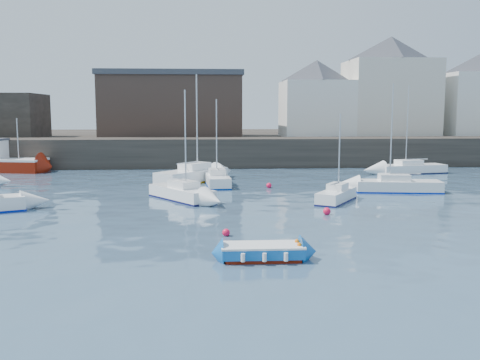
{
  "coord_description": "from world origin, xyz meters",
  "views": [
    {
      "loc": [
        -2.24,
        -21.44,
        5.83
      ],
      "look_at": [
        0.0,
        12.0,
        1.5
      ],
      "focal_mm": 40.0,
      "sensor_mm": 36.0,
      "label": 1
    }
  ],
  "objects": [
    {
      "name": "buoy_near",
      "position": [
        -1.25,
        3.12,
        0.0
      ],
      "size": [
        0.36,
        0.36,
        0.36
      ],
      "primitive_type": "sphere",
      "color": "#F5133F",
      "rests_on": "ground"
    },
    {
      "name": "bldg_east_a",
      "position": [
        20.0,
        42.0,
        8.81
      ],
      "size": [
        13.36,
        13.36,
        11.8
      ],
      "color": "beige",
      "rests_on": "land_strip"
    },
    {
      "name": "sailboat_d",
      "position": [
        11.73,
        16.07,
        0.47
      ],
      "size": [
        6.31,
        2.79,
        7.77
      ],
      "color": "white",
      "rests_on": "ground"
    },
    {
      "name": "sailboat_b",
      "position": [
        -3.75,
        13.66,
        0.47
      ],
      "size": [
        4.67,
        5.6,
        7.18
      ],
      "color": "white",
      "rests_on": "ground"
    },
    {
      "name": "buoy_mid",
      "position": [
        4.66,
        7.95,
        0.0
      ],
      "size": [
        0.43,
        0.43,
        0.43
      ],
      "primitive_type": "sphere",
      "color": "#F5133F",
      "rests_on": "ground"
    },
    {
      "name": "fishing_boat",
      "position": [
        -21.8,
        31.55,
        1.0
      ],
      "size": [
        8.21,
        4.45,
        5.15
      ],
      "color": "maroon",
      "rests_on": "ground"
    },
    {
      "name": "bldg_east_b",
      "position": [
        31.0,
        41.5,
        7.87
      ],
      "size": [
        11.88,
        11.88,
        9.95
      ],
      "color": "white",
      "rests_on": "land_strip"
    },
    {
      "name": "sailboat_f",
      "position": [
        -1.23,
        20.3,
        0.48
      ],
      "size": [
        2.02,
        5.3,
        6.76
      ],
      "color": "white",
      "rests_on": "ground"
    },
    {
      "name": "bldg_east_d",
      "position": [
        11.0,
        41.5,
        7.36
      ],
      "size": [
        11.14,
        11.14,
        8.95
      ],
      "color": "white",
      "rests_on": "land_strip"
    },
    {
      "name": "warehouse",
      "position": [
        -6.0,
        43.0,
        6.62
      ],
      "size": [
        16.4,
        10.4,
        7.6
      ],
      "color": "#3D2D26",
      "rests_on": "land_strip"
    },
    {
      "name": "water",
      "position": [
        0.0,
        0.0,
        0.0
      ],
      "size": [
        220.0,
        220.0,
        0.0
      ],
      "primitive_type": "plane",
      "color": "#2D4760",
      "rests_on": "ground"
    },
    {
      "name": "quay_wall",
      "position": [
        0.0,
        35.0,
        1.5
      ],
      "size": [
        90.0,
        5.0,
        3.0
      ],
      "primitive_type": "cube",
      "color": "#28231E",
      "rests_on": "ground"
    },
    {
      "name": "sailboat_g",
      "position": [
        17.24,
        27.46,
        0.46
      ],
      "size": [
        6.74,
        3.22,
        8.19
      ],
      "color": "white",
      "rests_on": "ground"
    },
    {
      "name": "blue_dinghy",
      "position": [
        0.01,
        -1.03,
        0.35
      ],
      "size": [
        3.27,
        1.74,
        0.62
      ],
      "color": "maroon",
      "rests_on": "ground"
    },
    {
      "name": "land_strip",
      "position": [
        0.0,
        53.0,
        1.4
      ],
      "size": [
        90.0,
        32.0,
        2.8
      ],
      "primitive_type": "cube",
      "color": "#28231E",
      "rests_on": "ground"
    },
    {
      "name": "sailboat_h",
      "position": [
        -3.25,
        22.55,
        0.57
      ],
      "size": [
        6.15,
        6.61,
        8.82
      ],
      "color": "white",
      "rests_on": "ground"
    },
    {
      "name": "buoy_far",
      "position": [
        2.67,
        18.76,
        0.0
      ],
      "size": [
        0.41,
        0.41,
        0.41
      ],
      "primitive_type": "sphere",
      "color": "#F5133F",
      "rests_on": "ground"
    },
    {
      "name": "sailboat_c",
      "position": [
        6.25,
        12.14,
        0.43
      ],
      "size": [
        3.49,
        4.38,
        5.68
      ],
      "color": "white",
      "rests_on": "ground"
    }
  ]
}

